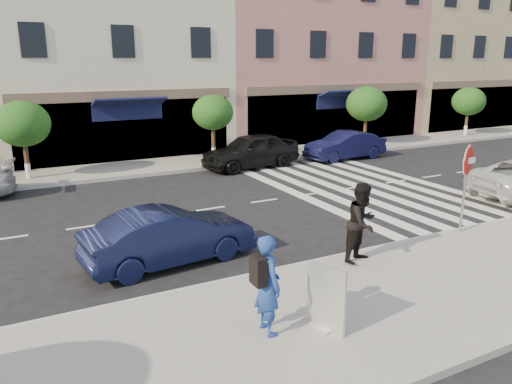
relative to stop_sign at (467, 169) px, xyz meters
The scene contains 17 objects.
ground 5.68m from the stop_sign, 161.82° to the left, with size 120.00×120.00×0.00m, color black.
sidewalk_near 5.79m from the stop_sign, 157.71° to the right, with size 60.00×4.50×0.15m, color gray.
sidewalk_far 13.77m from the stop_sign, 111.84° to the left, with size 60.00×3.00×0.15m, color gray.
building_centre 19.81m from the stop_sign, 106.64° to the left, with size 11.00×9.00×11.00m, color beige.
building_east_mid 20.27m from the stop_sign, 71.02° to the left, with size 13.00×9.00×13.00m, color tan.
building_east_far 26.89m from the stop_sign, 44.61° to the left, with size 12.00×9.00×12.00m, color tan.
street_tree_wb 16.04m from the stop_sign, 128.95° to the left, with size 2.10×2.10×3.06m.
street_tree_c 12.65m from the stop_sign, 99.46° to the left, with size 1.90×1.90×3.04m.
street_tree_ea 14.27m from the stop_sign, 60.96° to the left, with size 2.20×2.20×3.19m.
street_tree_eb 19.45m from the stop_sign, 39.88° to the left, with size 2.00×2.00×2.94m.
stop_sign is the anchor object (origin of this frame).
photographer 7.59m from the stop_sign, 163.92° to the right, with size 0.65×0.43×1.78m, color navy.
walker 3.87m from the stop_sign, behind, with size 0.92×0.71×1.88m, color black.
poster_board 6.89m from the stop_sign, 158.34° to the right, with size 0.35×0.76×1.20m.
car_near_mid 8.01m from the stop_sign, 165.60° to the left, with size 1.43×4.09×1.35m, color #0E1333.
car_far_mid 10.87m from the stop_sign, 95.26° to the left, with size 1.83×4.54×1.55m, color black.
car_far_right 11.19m from the stop_sign, 69.07° to the left, with size 1.43×4.10×1.35m, color black.
Camera 1 is at (-5.96, -10.56, 4.76)m, focal length 35.00 mm.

